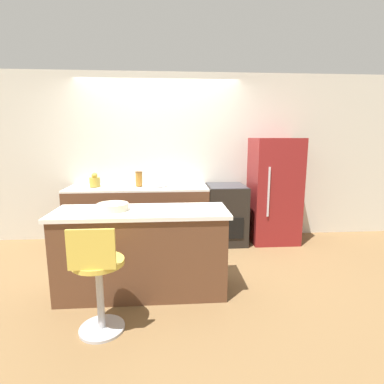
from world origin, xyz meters
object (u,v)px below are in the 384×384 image
(kettle, at_px, (95,181))
(mixing_bowl, at_px, (158,183))
(refrigerator, at_px, (274,191))
(stool_chair, at_px, (98,281))
(oven_range, at_px, (226,214))

(kettle, distance_m, mixing_bowl, 0.93)
(refrigerator, xyz_separation_m, mixing_bowl, (-1.78, -0.00, 0.14))
(stool_chair, distance_m, mixing_bowl, 2.23)
(stool_chair, xyz_separation_m, mixing_bowl, (0.42, 2.14, 0.48))
(refrigerator, xyz_separation_m, stool_chair, (-2.20, -2.14, -0.34))
(mixing_bowl, bearing_deg, kettle, 180.00)
(oven_range, relative_size, mixing_bowl, 3.35)
(kettle, bearing_deg, mixing_bowl, 0.00)
(refrigerator, height_order, stool_chair, refrigerator)
(oven_range, distance_m, kettle, 2.04)
(stool_chair, bearing_deg, refrigerator, 44.17)
(stool_chair, bearing_deg, oven_range, 55.68)
(refrigerator, relative_size, mixing_bowl, 6.00)
(kettle, bearing_deg, refrigerator, 0.10)
(kettle, relative_size, mixing_bowl, 0.77)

